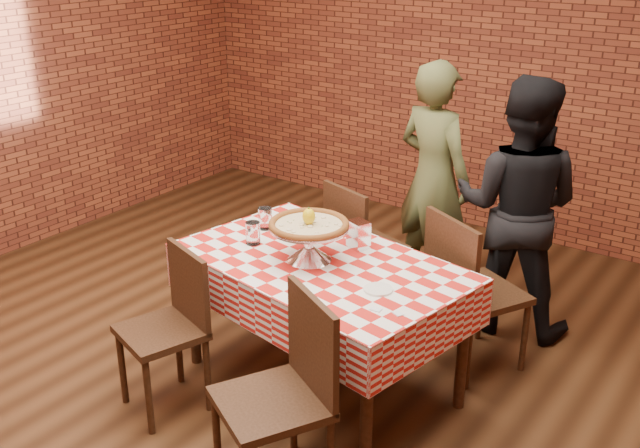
# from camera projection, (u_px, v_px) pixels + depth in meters

# --- Properties ---
(ground) EXTENTS (6.00, 6.00, 0.00)m
(ground) POSITION_uv_depth(u_px,v_px,m) (246.00, 394.00, 4.11)
(ground) COLOR black
(ground) RESTS_ON ground
(back_wall) EXTENTS (5.50, 0.00, 5.50)m
(back_wall) POSITION_uv_depth(u_px,v_px,m) (489.00, 53.00, 5.83)
(back_wall) COLOR maroon
(back_wall) RESTS_ON ground
(table) EXTENTS (1.64, 1.16, 0.75)m
(table) POSITION_uv_depth(u_px,v_px,m) (321.00, 324.00, 4.06)
(table) COLOR #412718
(table) RESTS_ON ground
(tablecloth) EXTENTS (1.68, 1.20, 0.26)m
(tablecloth) POSITION_uv_depth(u_px,v_px,m) (321.00, 282.00, 3.97)
(tablecloth) COLOR red
(tablecloth) RESTS_ON table
(pizza_stand) EXTENTS (0.54, 0.54, 0.19)m
(pizza_stand) POSITION_uv_depth(u_px,v_px,m) (309.00, 243.00, 3.89)
(pizza_stand) COLOR silver
(pizza_stand) RESTS_ON tablecloth
(pizza) EXTENTS (0.53, 0.53, 0.03)m
(pizza) POSITION_uv_depth(u_px,v_px,m) (309.00, 225.00, 3.86)
(pizza) COLOR beige
(pizza) RESTS_ON pizza_stand
(lemon) EXTENTS (0.09, 0.09, 0.09)m
(lemon) POSITION_uv_depth(u_px,v_px,m) (309.00, 216.00, 3.84)
(lemon) COLOR yellow
(lemon) RESTS_ON pizza
(water_glass_left) EXTENTS (0.09, 0.09, 0.13)m
(water_glass_left) POSITION_uv_depth(u_px,v_px,m) (253.00, 233.00, 4.10)
(water_glass_left) COLOR white
(water_glass_left) RESTS_ON tablecloth
(water_glass_right) EXTENTS (0.09, 0.09, 0.13)m
(water_glass_right) POSITION_uv_depth(u_px,v_px,m) (265.00, 218.00, 4.30)
(water_glass_right) COLOR white
(water_glass_right) RESTS_ON tablecloth
(side_plate) EXTENTS (0.16, 0.16, 0.01)m
(side_plate) POSITION_uv_depth(u_px,v_px,m) (378.00, 289.00, 3.60)
(side_plate) COLOR white
(side_plate) RESTS_ON tablecloth
(sweetener_packet_a) EXTENTS (0.05, 0.04, 0.00)m
(sweetener_packet_a) POSITION_uv_depth(u_px,v_px,m) (376.00, 309.00, 3.42)
(sweetener_packet_a) COLOR white
(sweetener_packet_a) RESTS_ON tablecloth
(sweetener_packet_b) EXTENTS (0.06, 0.05, 0.00)m
(sweetener_packet_b) POSITION_uv_depth(u_px,v_px,m) (398.00, 313.00, 3.39)
(sweetener_packet_b) COLOR white
(sweetener_packet_b) RESTS_ON tablecloth
(condiment_caddy) EXTENTS (0.13, 0.12, 0.15)m
(condiment_caddy) POSITION_uv_depth(u_px,v_px,m) (359.00, 234.00, 4.05)
(condiment_caddy) COLOR silver
(condiment_caddy) RESTS_ON tablecloth
(chair_near_left) EXTENTS (0.49, 0.49, 0.87)m
(chair_near_left) POSITION_uv_depth(u_px,v_px,m) (161.00, 335.00, 3.84)
(chair_near_left) COLOR #412718
(chair_near_left) RESTS_ON ground
(chair_near_right) EXTENTS (0.61, 0.61, 0.93)m
(chair_near_right) POSITION_uv_depth(u_px,v_px,m) (271.00, 401.00, 3.27)
(chair_near_right) COLOR #412718
(chair_near_right) RESTS_ON ground
(chair_far_left) EXTENTS (0.52, 0.52, 0.89)m
(chair_far_left) POSITION_uv_depth(u_px,v_px,m) (367.00, 248.00, 4.84)
(chair_far_left) COLOR #412718
(chair_far_left) RESTS_ON ground
(chair_far_right) EXTENTS (0.62, 0.62, 0.94)m
(chair_far_right) POSITION_uv_depth(u_px,v_px,m) (478.00, 290.00, 4.23)
(chair_far_right) COLOR #412718
(chair_far_right) RESTS_ON ground
(diner_olive) EXTENTS (0.66, 0.51, 1.60)m
(diner_olive) POSITION_uv_depth(u_px,v_px,m) (434.00, 178.00, 5.03)
(diner_olive) COLOR #4F552F
(diner_olive) RESTS_ON ground
(diner_black) EXTENTS (0.87, 0.73, 1.61)m
(diner_black) POSITION_uv_depth(u_px,v_px,m) (517.00, 207.00, 4.52)
(diner_black) COLOR black
(diner_black) RESTS_ON ground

